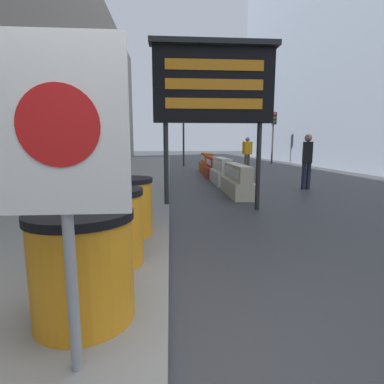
# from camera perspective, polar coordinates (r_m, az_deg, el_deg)

# --- Properties ---
(ground_plane) EXTENTS (120.00, 120.00, 0.00)m
(ground_plane) POSITION_cam_1_polar(r_m,az_deg,el_deg) (2.16, -4.55, -31.04)
(ground_plane) COLOR #38383A
(building_left_facade) EXTENTS (0.40, 50.40, 11.08)m
(building_left_facade) POSITION_cam_1_polar(r_m,az_deg,el_deg) (13.00, -27.53, 26.73)
(building_left_facade) COLOR gray
(building_left_facade) RESTS_ON ground_plane
(bare_tree) EXTENTS (1.14, 1.24, 2.61)m
(bare_tree) POSITION_cam_1_polar(r_m,az_deg,el_deg) (11.18, -24.49, 8.65)
(bare_tree) COLOR #4C3D2D
(bare_tree) RESTS_ON sidewalk_left
(barrel_drum_foreground) EXTENTS (0.73, 0.73, 0.79)m
(barrel_drum_foreground) POSITION_cam_1_polar(r_m,az_deg,el_deg) (2.30, -20.06, -13.02)
(barrel_drum_foreground) COLOR orange
(barrel_drum_foreground) RESTS_ON sidewalk_left
(barrel_drum_middle) EXTENTS (0.73, 0.73, 0.79)m
(barrel_drum_middle) POSITION_cam_1_polar(r_m,az_deg,el_deg) (3.24, -15.59, -6.35)
(barrel_drum_middle) COLOR orange
(barrel_drum_middle) RESTS_ON sidewalk_left
(barrel_drum_back) EXTENTS (0.73, 0.73, 0.79)m
(barrel_drum_back) POSITION_cam_1_polar(r_m,az_deg,el_deg) (4.21, -12.36, -2.70)
(barrel_drum_back) COLOR orange
(barrel_drum_back) RESTS_ON sidewalk_left
(warning_sign) EXTENTS (0.66, 0.08, 1.77)m
(warning_sign) POSITION_cam_1_polar(r_m,az_deg,el_deg) (1.62, -23.61, 7.56)
(warning_sign) COLOR gray
(warning_sign) RESTS_ON sidewalk_left
(message_board) EXTENTS (2.55, 0.36, 3.38)m
(message_board) POSITION_cam_1_polar(r_m,az_deg,el_deg) (6.37, 4.16, 19.64)
(message_board) COLOR #28282B
(message_board) RESTS_ON ground_plane
(jersey_barrier_cream) EXTENTS (0.55, 2.11, 0.85)m
(jersey_barrier_cream) POSITION_cam_1_polar(r_m,az_deg,el_deg) (8.33, 8.58, 1.96)
(jersey_barrier_cream) COLOR beige
(jersey_barrier_cream) RESTS_ON ground_plane
(jersey_barrier_white) EXTENTS (0.58, 2.13, 0.91)m
(jersey_barrier_white) POSITION_cam_1_polar(r_m,az_deg,el_deg) (10.80, 5.62, 3.79)
(jersey_barrier_white) COLOR silver
(jersey_barrier_white) RESTS_ON ground_plane
(jersey_barrier_red_striped) EXTENTS (0.65, 1.67, 0.87)m
(jersey_barrier_red_striped) POSITION_cam_1_polar(r_m,az_deg,el_deg) (12.83, 4.06, 4.55)
(jersey_barrier_red_striped) COLOR red
(jersey_barrier_red_striped) RESTS_ON ground_plane
(jersey_barrier_orange_far) EXTENTS (0.58, 2.05, 0.95)m
(jersey_barrier_orange_far) POSITION_cam_1_polar(r_m,az_deg,el_deg) (15.19, 2.76, 5.40)
(jersey_barrier_orange_far) COLOR orange
(jersey_barrier_orange_far) RESTS_ON ground_plane
(traffic_cone_near) EXTENTS (0.41, 0.41, 0.74)m
(traffic_cone_near) POSITION_cam_1_polar(r_m,az_deg,el_deg) (17.71, 4.43, 5.73)
(traffic_cone_near) COLOR black
(traffic_cone_near) RESTS_ON ground_plane
(traffic_cone_mid) EXTENTS (0.44, 0.44, 0.78)m
(traffic_cone_mid) POSITION_cam_1_polar(r_m,az_deg,el_deg) (15.76, 5.20, 5.38)
(traffic_cone_mid) COLOR black
(traffic_cone_mid) RESTS_ON ground_plane
(traffic_cone_far) EXTENTS (0.42, 0.42, 0.75)m
(traffic_cone_far) POSITION_cam_1_polar(r_m,az_deg,el_deg) (17.62, 4.80, 5.73)
(traffic_cone_far) COLOR black
(traffic_cone_far) RESTS_ON ground_plane
(traffic_light_near_curb) EXTENTS (0.28, 0.45, 3.88)m
(traffic_light_near_curb) POSITION_cam_1_polar(r_m,az_deg,el_deg) (19.29, -1.62, 13.31)
(traffic_light_near_curb) COLOR #2D2D30
(traffic_light_near_curb) RESTS_ON ground_plane
(traffic_light_far_side) EXTENTS (0.28, 0.45, 3.61)m
(traffic_light_far_side) POSITION_cam_1_polar(r_m,az_deg,el_deg) (22.37, 15.27, 11.95)
(traffic_light_far_side) COLOR #2D2D30
(traffic_light_far_side) RESTS_ON ground_plane
(pedestrian_worker) EXTENTS (0.51, 0.37, 1.76)m
(pedestrian_worker) POSITION_cam_1_polar(r_m,az_deg,el_deg) (16.67, 10.49, 7.74)
(pedestrian_worker) COLOR #514C42
(pedestrian_worker) RESTS_ON ground_plane
(pedestrian_passerby) EXTENTS (0.40, 0.51, 1.69)m
(pedestrian_passerby) POSITION_cam_1_polar(r_m,az_deg,el_deg) (9.99, 21.10, 6.24)
(pedestrian_passerby) COLOR #23283D
(pedestrian_passerby) RESTS_ON ground_plane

